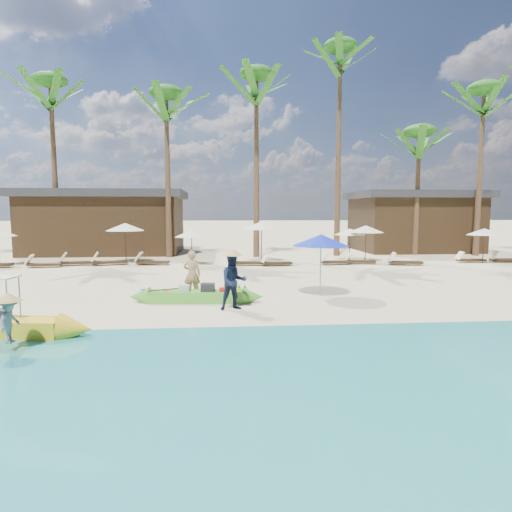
{
  "coord_description": "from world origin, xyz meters",
  "views": [
    {
      "loc": [
        -0.07,
        -12.97,
        2.9
      ],
      "look_at": [
        1.15,
        2.0,
        1.32
      ],
      "focal_mm": 30.0,
      "sensor_mm": 36.0,
      "label": 1
    }
  ],
  "objects": [
    {
      "name": "lounger_6_left",
      "position": [
        1.37,
        9.74,
        0.2
      ],
      "size": [
        1.8,
        0.71,
        0.6
      ],
      "rotation": [
        0.0,
        0.0,
        -0.1
      ],
      "color": "#362616",
      "rests_on": "ground"
    },
    {
      "name": "palm_2",
      "position": [
        -10.45,
        15.08,
        9.18
      ],
      "size": [
        2.08,
        2.08,
        11.33
      ],
      "color": "brown",
      "rests_on": "ground"
    },
    {
      "name": "lounger_10_left",
      "position": [
        15.98,
        10.09,
        0.18
      ],
      "size": [
        1.65,
        0.56,
        0.55
      ],
      "rotation": [
        0.0,
        0.0,
        -0.04
      ],
      "color": "#362616",
      "rests_on": "ground"
    },
    {
      "name": "palm_3",
      "position": [
        -3.36,
        14.27,
        8.58
      ],
      "size": [
        2.08,
        2.08,
        10.52
      ],
      "color": "brown",
      "rests_on": "ground"
    },
    {
      "name": "blue_umbrella",
      "position": [
        3.33,
        1.39,
        1.91
      ],
      "size": [
        1.96,
        1.96,
        2.11
      ],
      "color": "#99999E",
      "rests_on": "ground"
    },
    {
      "name": "palm_6",
      "position": [
        12.84,
        14.52,
        7.05
      ],
      "size": [
        2.08,
        2.08,
        8.51
      ],
      "color": "brown",
      "rests_on": "ground"
    },
    {
      "name": "green_canoe",
      "position": [
        -0.89,
        0.56,
        0.2
      ],
      "size": [
        4.79,
        0.86,
        0.61
      ],
      "rotation": [
        0.0,
        0.0,
        -0.08
      ],
      "color": "#57BA38",
      "rests_on": "ground"
    },
    {
      "name": "resort_parasol_9",
      "position": [
        14.58,
        9.79,
        1.75
      ],
      "size": [
        1.89,
        1.89,
        1.95
      ],
      "color": "#362616",
      "rests_on": "ground"
    },
    {
      "name": "lounger_9_left",
      "position": [
        13.94,
        10.05,
        0.18
      ],
      "size": [
        1.63,
        0.51,
        0.55
      ],
      "rotation": [
        0.0,
        0.0,
        -0.01
      ],
      "color": "#362616",
      "rests_on": "ground"
    },
    {
      "name": "palm_7",
      "position": [
        16.57,
        13.68,
        8.99
      ],
      "size": [
        2.08,
        2.08,
        11.08
      ],
      "color": "brown",
      "rests_on": "ground"
    },
    {
      "name": "resort_parasol_5",
      "position": [
        -1.66,
        9.94,
        1.71
      ],
      "size": [
        1.84,
        1.84,
        1.9
      ],
      "color": "#362616",
      "rests_on": "ground"
    },
    {
      "name": "vendor_yellow",
      "position": [
        -4.45,
        -3.96,
        0.65
      ],
      "size": [
        0.41,
        0.64,
        0.94
      ],
      "primitive_type": "imported",
      "rotation": [
        0.0,
        0.0,
        1.47
      ],
      "color": "gray",
      "rests_on": "ground"
    },
    {
      "name": "lounger_4_right",
      "position": [
        -6.21,
        10.49,
        0.21
      ],
      "size": [
        1.96,
        1.04,
        0.64
      ],
      "rotation": [
        0.0,
        0.0,
        0.26
      ],
      "color": "#362616",
      "rests_on": "ground"
    },
    {
      "name": "pavilion_west",
      "position": [
        -8.0,
        17.5,
        2.19
      ],
      "size": [
        10.8,
        6.6,
        4.3
      ],
      "color": "#362616",
      "rests_on": "ground"
    },
    {
      "name": "vendor_green",
      "position": [
        0.28,
        -0.55,
        0.83
      ],
      "size": [
        0.93,
        0.8,
        1.67
      ],
      "primitive_type": "imported",
      "rotation": [
        0.0,
        0.0,
        0.22
      ],
      "color": "#141F38",
      "rests_on": "ground"
    },
    {
      "name": "lounger_4_left",
      "position": [
        -7.86,
        10.47,
        0.21
      ],
      "size": [
        1.91,
        0.91,
        0.62
      ],
      "rotation": [
        0.0,
        0.0,
        0.2
      ],
      "color": "#362616",
      "rests_on": "ground"
    },
    {
      "name": "resort_parasol_6",
      "position": [
        2.22,
        11.41,
        2.09
      ],
      "size": [
        2.25,
        2.25,
        2.31
      ],
      "color": "#362616",
      "rests_on": "ground"
    },
    {
      "name": "lounger_3_right",
      "position": [
        -9.34,
        9.8,
        0.2
      ],
      "size": [
        1.79,
        0.69,
        0.59
      ],
      "rotation": [
        0.0,
        0.0,
        0.09
      ],
      "color": "#362616",
      "rests_on": "ground"
    },
    {
      "name": "lounger_7_left",
      "position": [
        6.05,
        9.7,
        0.2
      ],
      "size": [
        1.74,
        0.6,
        0.58
      ],
      "rotation": [
        0.0,
        0.0,
        0.04
      ],
      "color": "#362616",
      "rests_on": "ground"
    },
    {
      "name": "lounger_5_left",
      "position": [
        -3.91,
        10.36,
        0.21
      ],
      "size": [
        1.85,
        0.67,
        0.62
      ],
      "rotation": [
        0.0,
        0.0,
        -0.06
      ],
      "color": "#362616",
      "rests_on": "ground"
    },
    {
      "name": "lounger_6_right",
      "position": [
        2.77,
        9.43,
        0.18
      ],
      "size": [
        1.67,
        0.7,
        0.55
      ],
      "rotation": [
        0.0,
        0.0,
        0.13
      ],
      "color": "#362616",
      "rests_on": "ground"
    },
    {
      "name": "resort_parasol_4",
      "position": [
        -5.49,
        11.73,
        2.01
      ],
      "size": [
        2.16,
        2.16,
        2.23
      ],
      "color": "#362616",
      "rests_on": "ground"
    },
    {
      "name": "lounger_7_right",
      "position": [
        7.5,
        9.91,
        0.19
      ],
      "size": [
        1.7,
        0.85,
        0.55
      ],
      "rotation": [
        0.0,
        0.0,
        -0.23
      ],
      "color": "#362616",
      "rests_on": "ground"
    },
    {
      "name": "wet_sand_strip",
      "position": [
        0.0,
        -5.0,
        0.0
      ],
      "size": [
        240.0,
        4.5,
        0.01
      ],
      "primitive_type": "cube",
      "color": "tan",
      "rests_on": "ground"
    },
    {
      "name": "lounger_8_left",
      "position": [
        9.72,
        9.21,
        0.2
      ],
      "size": [
        1.86,
        0.79,
        0.61
      ],
      "rotation": [
        0.0,
        0.0,
        -0.13
      ],
      "color": "#362616",
      "rests_on": "ground"
    },
    {
      "name": "palm_4",
      "position": [
        2.15,
        14.01,
        9.45
      ],
      "size": [
        2.08,
        2.08,
        11.7
      ],
      "color": "brown",
      "rests_on": "ground"
    },
    {
      "name": "tourist",
      "position": [
        -1.06,
        1.33,
        0.8
      ],
      "size": [
        0.64,
        0.48,
        1.6
      ],
      "primitive_type": "imported",
      "rotation": [
        0.0,
        0.0,
        2.96
      ],
      "color": "tan",
      "rests_on": "ground"
    },
    {
      "name": "lounger_9_right",
      "position": [
        15.98,
        9.89,
        0.19
      ],
      "size": [
        1.74,
        0.87,
        0.57
      ],
      "rotation": [
        0.0,
        0.0,
        -0.23
      ],
      "color": "#362616",
      "rests_on": "ground"
    },
    {
      "name": "resort_parasol_7",
      "position": [
        7.44,
        11.52,
        1.69
      ],
      "size": [
        1.83,
        1.83,
        1.88
      ],
      "color": "#362616",
      "rests_on": "ground"
    },
    {
      "name": "palm_5",
      "position": [
        7.45,
        14.38,
        10.82
      ],
      "size": [
        2.08,
        2.08,
        13.6
      ],
      "color": "brown",
      "rests_on": "ground"
    },
    {
      "name": "ground",
      "position": [
        0.0,
        0.0,
        0.0
      ],
      "size": [
        240.0,
        240.0,
        0.0
      ],
      "primitive_type": "plane",
      "color": "beige",
      "rests_on": "ground"
    },
    {
      "name": "pavilion_east",
      "position": [
        14.0,
        17.5,
        2.2
      ],
      "size": [
        8.8,
        6.6,
        4.3
      ],
      "color": "#362616",
      "rests_on": "ground"
    },
    {
      "name": "resort_parasol_8",
      "position": [
        8.23,
        11.04,
        1.87
      ],
      "size": [
        2.02,
        2.02,
        2.08
      ],
      "color": "#362616",
      "rests_on": "ground"
    }
  ]
}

